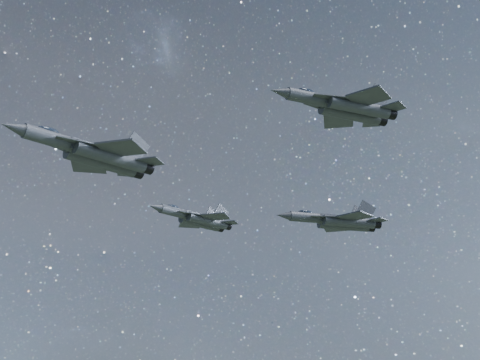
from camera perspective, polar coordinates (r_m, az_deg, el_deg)
jet_lead at (r=71.94m, az=-14.53°, el=2.61°), size 20.25×14.27×5.12m
jet_left at (r=98.05m, az=-4.34°, el=-3.96°), size 17.71×12.45×4.47m
jet_right at (r=63.03m, az=10.59°, el=7.32°), size 15.62×10.54×3.94m
jet_slot at (r=101.62m, az=9.92°, el=-4.15°), size 19.84×13.05×5.09m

